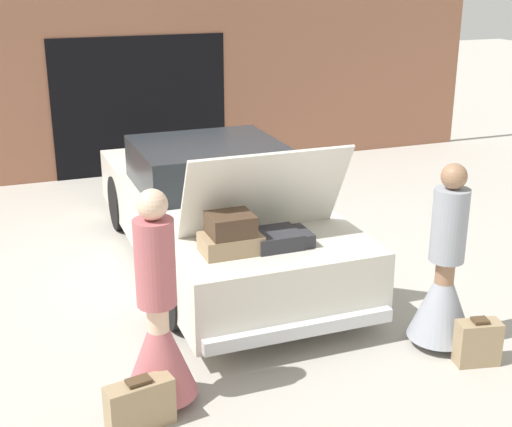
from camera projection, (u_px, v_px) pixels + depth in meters
ground_plane at (217, 259)px, 8.30m from camera, size 40.00×40.00×0.00m
garage_wall_back at (139, 87)px, 11.37m from camera, size 12.00×0.14×2.80m
car at (216, 210)px, 8.11m from camera, size 1.89×4.74×1.70m
person_left at (158, 330)px, 5.41m from camera, size 0.57×0.57×1.75m
person_right at (444, 283)px, 6.26m from camera, size 0.58×0.58×1.69m
suitcase_beside_left_person at (140, 405)px, 5.24m from camera, size 0.53×0.27×0.41m
suitcase_beside_right_person at (478, 342)px, 6.08m from camera, size 0.40×0.26×0.42m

